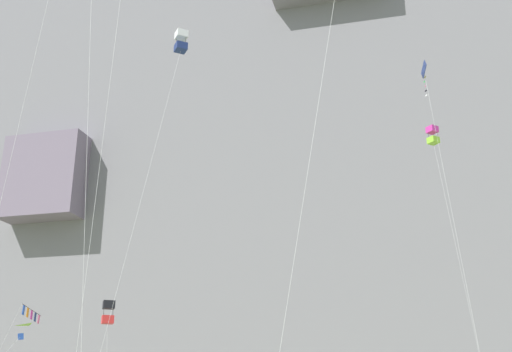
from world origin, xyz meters
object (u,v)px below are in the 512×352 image
object	(u,v)px
kite_delta_far_left	(12,336)
kite_diamond_low_left	(427,88)
kite_box_mid_center	(181,43)
kite_box_high_center	(108,312)
kite_box_mid_right	(433,136)
kite_banner_upper_left	(30,317)

from	to	relation	value
kite_delta_far_left	kite_diamond_low_left	xyz separation A→B (m)	(26.50, 1.60, 14.80)
kite_box_mid_center	kite_delta_far_left	bearing A→B (deg)	160.90
kite_box_mid_center	kite_diamond_low_left	distance (m)	15.69
kite_delta_far_left	kite_box_mid_center	xyz separation A→B (m)	(12.04, -4.17, 16.77)
kite_box_high_center	kite_delta_far_left	size ratio (longest dim) A/B	1.48
kite_box_high_center	kite_box_mid_right	bearing A→B (deg)	2.49
kite_box_mid_center	kite_diamond_low_left	bearing A→B (deg)	21.76
kite_delta_far_left	kite_banner_upper_left	size ratio (longest dim) A/B	0.76
kite_box_mid_right	kite_diamond_low_left	bearing A→B (deg)	-93.37
kite_diamond_low_left	kite_delta_far_left	bearing A→B (deg)	-176.54
kite_delta_far_left	kite_banner_upper_left	xyz separation A→B (m)	(-2.38, 5.25, 1.85)
kite_box_mid_right	kite_delta_far_left	bearing A→B (deg)	-158.99
kite_delta_far_left	kite_diamond_low_left	distance (m)	30.39
kite_banner_upper_left	kite_box_mid_right	world-z (taller)	kite_box_mid_right
kite_delta_far_left	kite_box_mid_center	distance (m)	21.06
kite_delta_far_left	kite_box_high_center	bearing A→B (deg)	79.64
kite_delta_far_left	kite_diamond_low_left	bearing A→B (deg)	3.46
kite_box_high_center	kite_diamond_low_left	xyz separation A→B (m)	(24.81, -7.67, 12.29)
kite_box_mid_right	kite_box_high_center	bearing A→B (deg)	-177.51
kite_diamond_low_left	kite_box_mid_right	size ratio (longest dim) A/B	1.05
kite_box_high_center	kite_box_mid_center	world-z (taller)	kite_box_mid_center
kite_box_high_center	kite_delta_far_left	bearing A→B (deg)	-100.36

